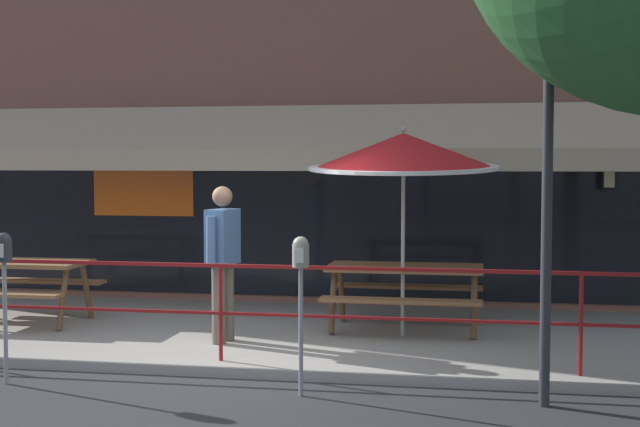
{
  "coord_description": "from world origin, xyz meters",
  "views": [
    {
      "loc": [
        2.55,
        -8.13,
        2.08
      ],
      "look_at": [
        0.76,
        1.6,
        1.5
      ],
      "focal_mm": 50.0,
      "sensor_mm": 36.0,
      "label": 1
    }
  ],
  "objects_px": {
    "parking_meter_near": "(4,262)",
    "street_sign_pole": "(548,150)",
    "picnic_table_left": "(14,274)",
    "picnic_table_centre": "(405,279)",
    "parking_meter_far": "(301,267)",
    "patio_umbrella_centre": "(403,152)",
    "pedestrian_walking": "(223,255)"
  },
  "relations": [
    {
      "from": "patio_umbrella_centre",
      "to": "parking_meter_far",
      "type": "xyz_separation_m",
      "value": [
        -0.68,
        -2.42,
        -1.03
      ]
    },
    {
      "from": "parking_meter_near",
      "to": "patio_umbrella_centre",
      "type": "bearing_deg",
      "value": 35.67
    },
    {
      "from": "picnic_table_left",
      "to": "pedestrian_walking",
      "type": "xyz_separation_m",
      "value": [
        2.86,
        -0.68,
        0.35
      ]
    },
    {
      "from": "picnic_table_left",
      "to": "parking_meter_far",
      "type": "height_order",
      "value": "parking_meter_far"
    },
    {
      "from": "street_sign_pole",
      "to": "parking_meter_near",
      "type": "bearing_deg",
      "value": -178.46
    },
    {
      "from": "parking_meter_near",
      "to": "street_sign_pole",
      "type": "relative_size",
      "value": 0.34
    },
    {
      "from": "pedestrian_walking",
      "to": "parking_meter_near",
      "type": "relative_size",
      "value": 1.2
    },
    {
      "from": "patio_umbrella_centre",
      "to": "pedestrian_walking",
      "type": "xyz_separation_m",
      "value": [
        -1.9,
        -0.73,
        -1.12
      ]
    },
    {
      "from": "pedestrian_walking",
      "to": "street_sign_pole",
      "type": "xyz_separation_m",
      "value": [
        3.32,
        -1.63,
        1.12
      ]
    },
    {
      "from": "picnic_table_left",
      "to": "picnic_table_centre",
      "type": "height_order",
      "value": "same"
    },
    {
      "from": "picnic_table_left",
      "to": "parking_meter_far",
      "type": "xyz_separation_m",
      "value": [
        4.08,
        -2.37,
        0.44
      ]
    },
    {
      "from": "picnic_table_centre",
      "to": "parking_meter_far",
      "type": "relative_size",
      "value": 1.27
    },
    {
      "from": "patio_umbrella_centre",
      "to": "parking_meter_near",
      "type": "relative_size",
      "value": 1.67
    },
    {
      "from": "picnic_table_centre",
      "to": "patio_umbrella_centre",
      "type": "xyz_separation_m",
      "value": [
        0.0,
        -0.29,
        1.47
      ]
    },
    {
      "from": "parking_meter_near",
      "to": "parking_meter_far",
      "type": "xyz_separation_m",
      "value": [
        2.8,
        0.08,
        0.0
      ]
    },
    {
      "from": "parking_meter_near",
      "to": "pedestrian_walking",
      "type": "bearing_deg",
      "value": 48.21
    },
    {
      "from": "picnic_table_left",
      "to": "parking_meter_near",
      "type": "distance_m",
      "value": 2.8
    },
    {
      "from": "street_sign_pole",
      "to": "picnic_table_centre",
      "type": "bearing_deg",
      "value": 118.06
    },
    {
      "from": "patio_umbrella_centre",
      "to": "parking_meter_near",
      "type": "xyz_separation_m",
      "value": [
        -3.48,
        -2.5,
        -1.03
      ]
    },
    {
      "from": "parking_meter_far",
      "to": "street_sign_pole",
      "type": "distance_m",
      "value": 2.34
    },
    {
      "from": "picnic_table_left",
      "to": "picnic_table_centre",
      "type": "bearing_deg",
      "value": 4.13
    },
    {
      "from": "picnic_table_left",
      "to": "patio_umbrella_centre",
      "type": "relative_size",
      "value": 0.76
    },
    {
      "from": "parking_meter_near",
      "to": "parking_meter_far",
      "type": "relative_size",
      "value": 1.0
    },
    {
      "from": "pedestrian_walking",
      "to": "parking_meter_near",
      "type": "height_order",
      "value": "pedestrian_walking"
    },
    {
      "from": "picnic_table_left",
      "to": "picnic_table_centre",
      "type": "relative_size",
      "value": 1.0
    },
    {
      "from": "picnic_table_centre",
      "to": "pedestrian_walking",
      "type": "distance_m",
      "value": 2.19
    },
    {
      "from": "pedestrian_walking",
      "to": "parking_meter_far",
      "type": "xyz_separation_m",
      "value": [
        1.22,
        -1.69,
        0.09
      ]
    },
    {
      "from": "patio_umbrella_centre",
      "to": "street_sign_pole",
      "type": "xyz_separation_m",
      "value": [
        1.42,
        -2.37,
        -0.0
      ]
    },
    {
      "from": "parking_meter_far",
      "to": "street_sign_pole",
      "type": "height_order",
      "value": "street_sign_pole"
    },
    {
      "from": "picnic_table_left",
      "to": "patio_umbrella_centre",
      "type": "height_order",
      "value": "patio_umbrella_centre"
    },
    {
      "from": "pedestrian_walking",
      "to": "patio_umbrella_centre",
      "type": "bearing_deg",
      "value": 21.04
    },
    {
      "from": "pedestrian_walking",
      "to": "street_sign_pole",
      "type": "bearing_deg",
      "value": -26.23
    }
  ]
}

